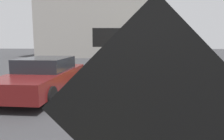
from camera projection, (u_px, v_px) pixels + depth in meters
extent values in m
cube|color=yellow|center=(102.00, 118.00, 5.32)|extent=(0.14, 36.00, 0.01)
cube|color=orange|center=(153.00, 110.00, 1.45)|extent=(1.56, 0.07, 1.56)
cube|color=black|center=(153.00, 111.00, 1.43)|extent=(1.63, 0.05, 1.63)
cube|color=black|center=(152.00, 109.00, 1.47)|extent=(0.28, 0.01, 0.52)
cube|color=orange|center=(108.00, 76.00, 10.48)|extent=(1.21, 1.87, 0.45)
cylinder|color=#4C4C4C|center=(108.00, 60.00, 10.36)|extent=(0.10, 0.10, 1.30)
cube|color=black|center=(108.00, 38.00, 10.21)|extent=(1.60, 0.18, 0.95)
sphere|color=yellow|center=(119.00, 38.00, 10.26)|extent=(0.09, 0.09, 0.09)
sphere|color=yellow|center=(113.00, 38.00, 10.26)|extent=(0.09, 0.09, 0.09)
sphere|color=yellow|center=(107.00, 38.00, 10.26)|extent=(0.09, 0.09, 0.09)
sphere|color=yellow|center=(101.00, 38.00, 10.25)|extent=(0.09, 0.09, 0.09)
sphere|color=yellow|center=(98.00, 34.00, 10.22)|extent=(0.09, 0.09, 0.09)
sphere|color=yellow|center=(98.00, 41.00, 10.27)|extent=(0.09, 0.09, 0.09)
cube|color=black|center=(149.00, 62.00, 14.63)|extent=(1.82, 6.64, 0.25)
cube|color=silver|center=(145.00, 46.00, 16.83)|extent=(2.35, 1.92, 1.90)
cube|color=silver|center=(153.00, 43.00, 13.45)|extent=(2.44, 4.55, 2.42)
cylinder|color=black|center=(132.00, 61.00, 16.88)|extent=(0.31, 0.91, 0.90)
cylinder|color=black|center=(158.00, 61.00, 16.84)|extent=(0.31, 0.91, 0.90)
cylinder|color=black|center=(137.00, 67.00, 12.71)|extent=(0.31, 0.91, 0.90)
cylinder|color=black|center=(172.00, 67.00, 12.67)|extent=(0.31, 0.91, 0.90)
cube|color=#591414|center=(44.00, 79.00, 7.89)|extent=(2.16, 5.19, 0.60)
cube|color=black|center=(46.00, 64.00, 8.07)|extent=(1.81, 2.37, 0.50)
cylinder|color=black|center=(51.00, 97.00, 6.18)|extent=(0.25, 0.67, 0.66)
cylinder|color=black|center=(79.00, 78.00, 9.50)|extent=(0.25, 0.67, 0.66)
cylinder|color=black|center=(41.00, 77.00, 9.67)|extent=(0.25, 0.67, 0.66)
cylinder|color=gray|center=(169.00, 37.00, 20.43)|extent=(0.18, 0.18, 5.00)
cube|color=#0F6033|center=(155.00, 21.00, 20.32)|extent=(2.60, 0.15, 1.30)
cube|color=white|center=(155.00, 21.00, 20.35)|extent=(1.82, 0.07, 0.18)
cube|color=gray|center=(95.00, 26.00, 28.22)|extent=(14.15, 8.07, 8.44)
cube|color=black|center=(116.00, 111.00, 5.84)|extent=(0.36, 0.36, 0.03)
cone|color=#EA5B0C|center=(116.00, 98.00, 5.79)|extent=(0.28, 0.28, 0.72)
cylinder|color=white|center=(116.00, 97.00, 5.78)|extent=(0.19, 0.19, 0.08)
cube|color=black|center=(120.00, 91.00, 8.20)|extent=(0.36, 0.36, 0.03)
cone|color=orange|center=(120.00, 84.00, 8.16)|extent=(0.28, 0.28, 0.57)
cylinder|color=white|center=(120.00, 83.00, 8.16)|extent=(0.19, 0.19, 0.08)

